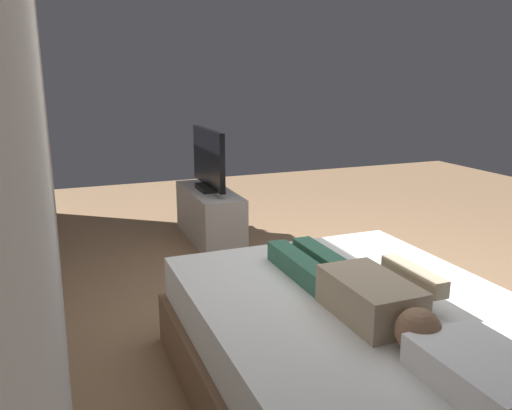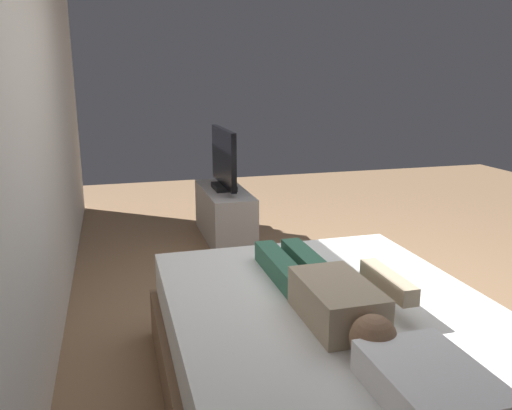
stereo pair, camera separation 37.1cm
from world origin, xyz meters
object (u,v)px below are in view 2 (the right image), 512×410
(pillow, at_px, (430,384))
(person, at_px, (328,292))
(bed, at_px, (337,363))
(tv, at_px, (224,160))
(remote, at_px, (389,284))
(tv_stand, at_px, (224,214))

(pillow, bearing_deg, person, 3.55)
(bed, relative_size, tv, 2.34)
(bed, bearing_deg, person, 57.74)
(remote, bearing_deg, tv, 6.21)
(person, xyz_separation_m, tv_stand, (2.80, -0.12, -0.37))
(person, relative_size, remote, 8.40)
(bed, bearing_deg, tv_stand, -1.44)
(bed, relative_size, pillow, 4.28)
(bed, distance_m, pillow, 0.78)
(pillow, distance_m, remote, 0.96)
(bed, height_order, tv_stand, bed)
(person, bearing_deg, pillow, -176.45)
(remote, bearing_deg, pillow, 157.99)
(person, bearing_deg, tv_stand, -2.39)
(person, xyz_separation_m, tv, (2.80, -0.12, 0.16))
(tv_stand, bearing_deg, tv, 0.00)
(person, height_order, remote, person)
(bed, xyz_separation_m, tv_stand, (2.82, -0.07, -0.01))
(person, bearing_deg, remote, -69.53)
(bed, relative_size, tv_stand, 1.87)
(bed, height_order, pillow, pillow)
(bed, distance_m, remote, 0.49)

